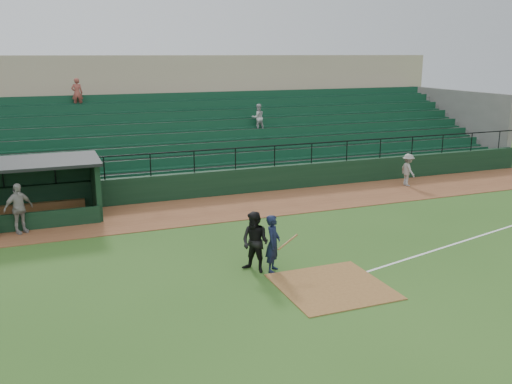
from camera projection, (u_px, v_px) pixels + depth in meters
name	position (u px, v px, depth m)	size (l,w,h in m)	color
ground	(316.00, 274.00, 16.67)	(90.00, 90.00, 0.00)	#2C531B
warning_track	(231.00, 207.00, 23.89)	(40.00, 4.00, 0.03)	brown
home_plate_dirt	(332.00, 286.00, 15.76)	(3.00, 3.00, 0.03)	brown
foul_line	(492.00, 232.00, 20.58)	(18.00, 0.09, 0.01)	white
stadium_structure	(182.00, 130.00, 30.97)	(38.00, 13.08, 6.40)	black
batter_at_plate	(273.00, 243.00, 16.71)	(1.16, 0.78, 1.78)	black
umpire	(255.00, 242.00, 16.67)	(0.92, 0.71, 1.88)	black
runner	(408.00, 170.00, 27.55)	(1.05, 0.60, 1.62)	gray
dugout_player_a	(18.00, 208.00, 20.19)	(1.11, 0.46, 1.89)	#A09C96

